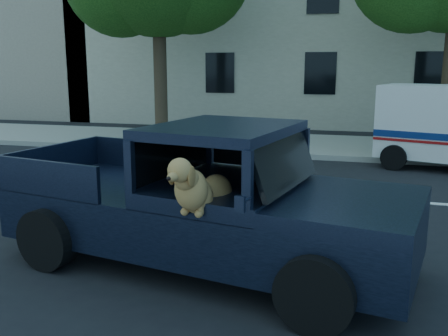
# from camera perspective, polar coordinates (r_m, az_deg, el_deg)

# --- Properties ---
(ground) EXTENTS (120.00, 120.00, 0.00)m
(ground) POSITION_cam_1_polar(r_m,az_deg,el_deg) (7.23, -6.18, -9.05)
(ground) COLOR black
(ground) RESTS_ON ground
(far_sidewalk) EXTENTS (60.00, 4.00, 0.15)m
(far_sidewalk) POSITION_cam_1_polar(r_m,az_deg,el_deg) (15.88, 5.86, 2.75)
(far_sidewalk) COLOR gray
(far_sidewalk) RESTS_ON ground
(lane_stripes) EXTENTS (21.60, 0.14, 0.01)m
(lane_stripes) POSITION_cam_1_polar(r_m,az_deg,el_deg) (10.03, 11.79, -3.22)
(lane_stripes) COLOR silver
(lane_stripes) RESTS_ON ground
(building_main) EXTENTS (26.00, 6.00, 9.00)m
(building_main) POSITION_cam_1_polar(r_m,az_deg,el_deg) (22.87, 16.98, 16.20)
(building_main) COLOR beige
(building_main) RESTS_ON ground
(building_left) EXTENTS (12.00, 6.00, 8.00)m
(building_left) POSITION_cam_1_polar(r_m,az_deg,el_deg) (28.75, -23.13, 13.78)
(building_left) COLOR tan
(building_left) RESTS_ON ground
(pickup_truck) EXTENTS (5.45, 3.11, 1.85)m
(pickup_truck) POSITION_cam_1_polar(r_m,az_deg,el_deg) (6.44, -2.85, -5.75)
(pickup_truck) COLOR black
(pickup_truck) RESTS_ON ground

